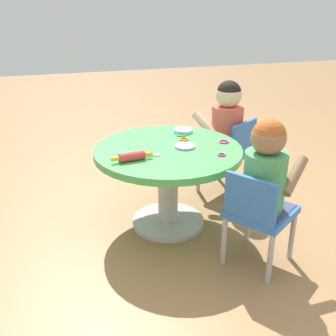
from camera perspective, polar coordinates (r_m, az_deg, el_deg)
ground_plane at (r=2.63m, az=-0.00°, el=-7.50°), size 10.00×10.00×0.00m
craft_table at (r=2.45m, az=-0.00°, el=-0.00°), size 0.85×0.85×0.50m
child_chair_left at (r=2.17m, az=12.11°, el=-5.96°), size 0.42×0.42×0.54m
seated_child_left at (r=2.10m, az=13.12°, el=-0.15°), size 0.42×0.44×0.51m
child_chair_right at (r=2.91m, az=8.38°, el=2.21°), size 0.42×0.42×0.54m
seated_child_right at (r=2.86m, az=7.98°, el=6.63°), size 0.44×0.42×0.51m
rolling_pin at (r=2.23m, az=-4.93°, el=1.60°), size 0.07×0.23×0.05m
craft_scissors at (r=2.29m, az=-3.19°, el=1.62°), size 0.07×0.13×0.01m
playdough_blob_0 at (r=2.42m, az=2.32°, el=2.97°), size 0.12×0.12×0.01m
playdough_blob_1 at (r=2.67m, az=2.06°, el=5.09°), size 0.12×0.12×0.02m
cookie_cutter_0 at (r=2.32m, az=7.29°, el=1.82°), size 0.05×0.05×0.01m
cookie_cutter_1 at (r=2.51m, az=7.58°, el=3.57°), size 0.06×0.06×0.01m
cookie_cutter_2 at (r=2.53m, az=2.19°, el=3.93°), size 0.06×0.06×0.01m
cookie_cutter_3 at (r=2.61m, az=1.83°, el=4.53°), size 0.06×0.06×0.01m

